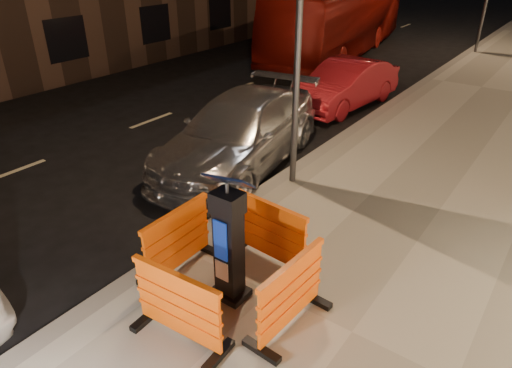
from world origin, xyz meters
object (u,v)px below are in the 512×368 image
Objects in this scene: barrier_bldgside at (291,295)px; car_silver at (240,163)px; barrier_front at (178,307)px; parking_kiosk at (229,241)px; barrier_back at (270,233)px; car_red at (343,106)px; bus_doubledecker at (336,54)px; barrier_kerbside at (178,241)px.

barrier_bldgside is 5.15m from car_silver.
parking_kiosk is at bearing 86.19° from barrier_front.
barrier_back reaches higher than car_red.
barrier_back is at bearing -65.89° from car_red.
bus_doubledecker is (-6.15, 15.05, -1.04)m from parking_kiosk.
parking_kiosk reaches higher than barrier_kerbside.
barrier_front and barrier_back have the same top height.
parking_kiosk is at bearing -75.41° from bus_doubledecker.
barrier_kerbside is (-0.95, 0.00, -0.39)m from parking_kiosk.
barrier_bldgside is 0.12× the size of bus_doubledecker.
car_silver is at bearing 116.30° from barrier_front.
barrier_back is 1.34m from barrier_bldgside.
car_red is (-1.64, 8.62, -0.65)m from barrier_kerbside.
barrier_back is 1.00× the size of barrier_kerbside.
car_silver is (-2.65, 4.57, -0.65)m from barrier_front.
car_silver is at bearing -85.22° from car_red.
barrier_front is 0.12× the size of bus_doubledecker.
car_silver is 0.47× the size of bus_doubledecker.
parking_kiosk reaches higher than car_red.
barrier_front and barrier_bldgside have the same top height.
barrier_kerbside is 0.25× the size of car_silver.
barrier_front is at bearing -69.18° from car_silver.
parking_kiosk is 1.03m from barrier_kerbside.
parking_kiosk is at bearing -63.08° from car_silver.
bus_doubledecker is (-6.15, 16.00, -0.65)m from barrier_front.
barrier_bldgside is at bearing -72.38° from bus_doubledecker.
car_silver is at bearing 138.97° from barrier_back.
bus_doubledecker is at bearing 28.43° from barrier_bldgside.
car_silver reaches higher than car_red.
parking_kiosk is 16.29m from bus_doubledecker.
barrier_kerbside is 1.90m from barrier_bldgside.
barrier_back is 0.25× the size of car_silver.
parking_kiosk is 1.40× the size of barrier_bldgside.
barrier_back is 3.82m from car_silver.
barrier_kerbside is (-0.95, 0.95, 0.00)m from barrier_front.
barrier_kerbside is (-0.95, -0.95, 0.00)m from barrier_back.
barrier_kerbside reaches higher than car_silver.
car_red is (-2.59, 8.62, -1.04)m from parking_kiosk.
parking_kiosk is 1.40× the size of barrier_kerbside.
barrier_bldgside is at bearing 41.19° from barrier_front.
parking_kiosk is 1.03m from barrier_front.
parking_kiosk is at bearing 93.19° from barrier_bldgside.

